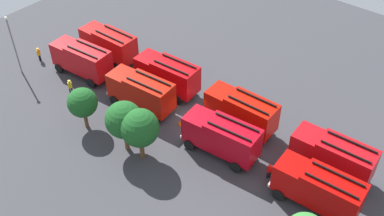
# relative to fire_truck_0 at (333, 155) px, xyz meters

# --- Properties ---
(ground_plane) EXTENTS (65.00, 65.00, 0.00)m
(ground_plane) POSITION_rel_fire_truck_0_xyz_m (13.75, 2.16, -2.15)
(ground_plane) COLOR #38383D
(fire_truck_0) EXTENTS (7.32, 3.06, 3.88)m
(fire_truck_0) POSITION_rel_fire_truck_0_xyz_m (0.00, 0.00, 0.00)
(fire_truck_0) COLOR #B70D12
(fire_truck_0) RESTS_ON ground
(fire_truck_1) EXTENTS (7.27, 2.92, 3.88)m
(fire_truck_1) POSITION_rel_fire_truck_0_xyz_m (9.36, 0.13, 0.00)
(fire_truck_1) COLOR #B30F04
(fire_truck_1) RESTS_ON ground
(fire_truck_2) EXTENTS (7.35, 3.16, 3.88)m
(fire_truck_2) POSITION_rel_fire_truck_0_xyz_m (18.67, 0.25, 0.00)
(fire_truck_2) COLOR #B5060B
(fire_truck_2) RESTS_ON ground
(fire_truck_3) EXTENTS (7.27, 2.93, 3.88)m
(fire_truck_3) POSITION_rel_fire_truck_0_xyz_m (27.74, 0.15, 0.00)
(fire_truck_3) COLOR #B40E0C
(fire_truck_3) RESTS_ON ground
(fire_truck_4) EXTENTS (7.34, 3.11, 3.88)m
(fire_truck_4) POSITION_rel_fire_truck_0_xyz_m (-0.70, 3.97, 0.00)
(fire_truck_4) COLOR #B50604
(fire_truck_4) RESTS_ON ground
(fire_truck_5) EXTENTS (7.40, 3.32, 3.88)m
(fire_truck_5) POSITION_rel_fire_truck_0_xyz_m (8.71, 4.11, 0.00)
(fire_truck_5) COLOR #AF0613
(fire_truck_5) RESTS_ON ground
(fire_truck_6) EXTENTS (7.39, 3.27, 3.88)m
(fire_truck_6) POSITION_rel_fire_truck_0_xyz_m (18.76, 4.06, 0.00)
(fire_truck_6) COLOR #AC1003
(fire_truck_6) RESTS_ON ground
(fire_truck_7) EXTENTS (7.40, 3.32, 3.88)m
(fire_truck_7) POSITION_rel_fire_truck_0_xyz_m (27.74, 4.10, 0.00)
(fire_truck_7) COLOR #B60E12
(fire_truck_7) RESTS_ON ground
(firefighter_0) EXTENTS (0.47, 0.34, 1.73)m
(firefighter_0) POSITION_rel_fire_truck_0_xyz_m (13.81, -2.34, -1.18)
(firefighter_0) COLOR black
(firefighter_0) RESTS_ON ground
(firefighter_1) EXTENTS (0.42, 0.48, 1.64)m
(firefighter_1) POSITION_rel_fire_truck_0_xyz_m (33.93, 5.53, -1.24)
(firefighter_1) COLOR black
(firefighter_1) RESTS_ON ground
(firefighter_2) EXTENTS (0.44, 0.48, 1.60)m
(firefighter_2) POSITION_rel_fire_truck_0_xyz_m (3.75, 3.83, -1.27)
(firefighter_2) COLOR black
(firefighter_2) RESTS_ON ground
(firefighter_3) EXTENTS (0.42, 0.48, 1.74)m
(firefighter_3) POSITION_rel_fire_truck_0_xyz_m (26.18, 7.24, -1.17)
(firefighter_3) COLOR black
(firefighter_3) RESTS_ON ground
(tree_1) EXTENTS (3.44, 3.44, 5.33)m
(tree_1) POSITION_rel_fire_truck_0_xyz_m (13.91, 9.05, 1.43)
(tree_1) COLOR brown
(tree_1) RESTS_ON ground
(tree_2) EXTENTS (3.40, 3.40, 5.27)m
(tree_2) POSITION_rel_fire_truck_0_xyz_m (15.75, 9.15, 1.39)
(tree_2) COLOR brown
(tree_2) RESTS_ON ground
(tree_3) EXTENTS (2.88, 2.88, 4.46)m
(tree_3) POSITION_rel_fire_truck_0_xyz_m (20.99, 9.55, 0.85)
(tree_3) COLOR brown
(tree_3) RESTS_ON ground
(traffic_cone_0) EXTENTS (0.46, 0.46, 0.66)m
(traffic_cone_0) POSITION_rel_fire_truck_0_xyz_m (14.06, 3.60, -1.82)
(traffic_cone_0) COLOR #F2600C
(traffic_cone_0) RESTS_ON ground
(traffic_cone_1) EXTENTS (0.52, 0.52, 0.75)m
(traffic_cone_1) POSITION_rel_fire_truck_0_xyz_m (3.55, 1.99, -1.78)
(traffic_cone_1) COLOR #F2600C
(traffic_cone_1) RESTS_ON ground
(lamppost) EXTENTS (0.36, 0.36, 7.07)m
(lamppost) POSITION_rel_fire_truck_0_xyz_m (33.57, 8.32, 1.96)
(lamppost) COLOR slate
(lamppost) RESTS_ON ground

